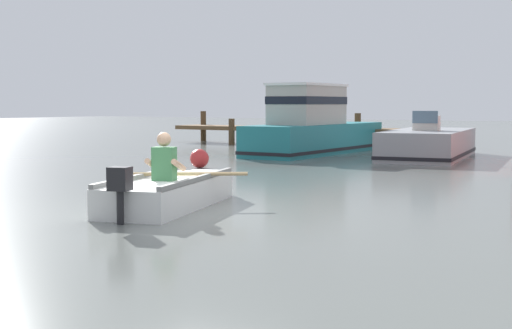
# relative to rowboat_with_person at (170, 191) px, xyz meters

# --- Properties ---
(ground_plane) EXTENTS (120.00, 120.00, 0.00)m
(ground_plane) POSITION_rel_rowboat_with_person_xyz_m (0.77, -0.14, -0.25)
(ground_plane) COLOR slate
(wooden_dock) EXTENTS (10.44, 1.64, 1.30)m
(wooden_dock) POSITION_rel_rowboat_with_person_xyz_m (-6.44, 15.65, 0.39)
(wooden_dock) COLOR brown
(wooden_dock) RESTS_ON ground
(rowboat_with_person) EXTENTS (1.91, 3.68, 1.19)m
(rowboat_with_person) POSITION_rel_rowboat_with_person_xyz_m (0.00, 0.00, 0.00)
(rowboat_with_person) COLOR white
(rowboat_with_person) RESTS_ON ground
(moored_boat_teal) EXTENTS (1.95, 6.67, 2.26)m
(moored_boat_teal) POSITION_rel_rowboat_with_person_xyz_m (-3.66, 11.97, 0.58)
(moored_boat_teal) COLOR #1E727A
(moored_boat_teal) RESTS_ON ground
(moored_boat_grey) EXTENTS (2.89, 5.60, 1.42)m
(moored_boat_grey) POSITION_rel_rowboat_with_person_xyz_m (0.12, 12.17, 0.15)
(moored_boat_grey) COLOR gray
(moored_boat_grey) RESTS_ON ground
(mooring_buoy) EXTENTS (0.48, 0.48, 0.48)m
(mooring_buoy) POSITION_rel_rowboat_with_person_xyz_m (-3.70, 5.79, -0.01)
(mooring_buoy) COLOR red
(mooring_buoy) RESTS_ON ground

